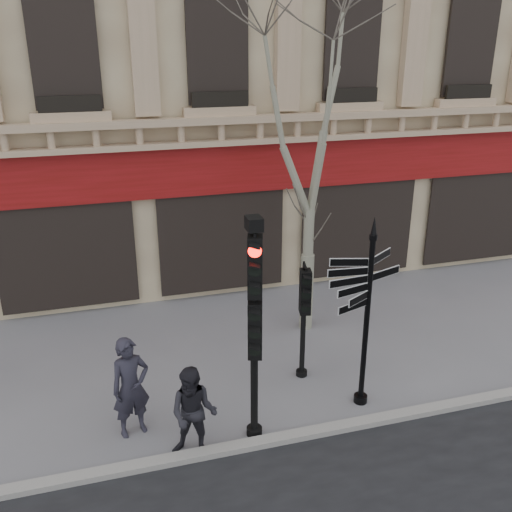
# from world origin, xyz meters

# --- Properties ---
(ground) EXTENTS (80.00, 80.00, 0.00)m
(ground) POSITION_xyz_m (0.00, 0.00, 0.00)
(ground) COLOR slate
(ground) RESTS_ON ground
(kerb) EXTENTS (80.00, 0.25, 0.12)m
(kerb) POSITION_xyz_m (0.00, -1.40, 0.06)
(kerb) COLOR gray
(kerb) RESTS_ON ground
(fingerpost) EXTENTS (1.86, 1.86, 3.86)m
(fingerpost) POSITION_xyz_m (1.50, -0.72, 2.60)
(fingerpost) COLOR black
(fingerpost) RESTS_ON ground
(traffic_signal_main) EXTENTS (0.54, 0.45, 4.16)m
(traffic_signal_main) POSITION_xyz_m (-0.80, -1.08, 2.63)
(traffic_signal_main) COLOR black
(traffic_signal_main) RESTS_ON ground
(traffic_signal_secondary) EXTENTS (0.47, 0.38, 2.46)m
(traffic_signal_secondary) POSITION_xyz_m (0.71, 0.50, 1.72)
(traffic_signal_secondary) COLOR black
(traffic_signal_secondary) RESTS_ON ground
(plane_tree) EXTENTS (2.82, 2.82, 7.49)m
(plane_tree) POSITION_xyz_m (1.55, 2.49, 5.26)
(plane_tree) COLOR gray
(plane_tree) RESTS_ON ground
(pedestrian_a) EXTENTS (0.80, 0.64, 1.93)m
(pedestrian_a) POSITION_xyz_m (-2.89, -0.39, 0.96)
(pedestrian_a) COLOR #23222D
(pedestrian_a) RESTS_ON ground
(pedestrian_b) EXTENTS (1.02, 0.92, 1.71)m
(pedestrian_b) POSITION_xyz_m (-1.93, -1.30, 0.85)
(pedestrian_b) COLOR black
(pedestrian_b) RESTS_ON ground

